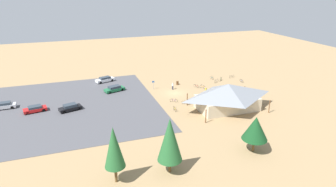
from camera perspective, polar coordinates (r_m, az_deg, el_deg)
name	(u,v)px	position (r m, az deg, el deg)	size (l,w,h in m)	color
ground	(175,93)	(67.55, 1.34, 0.05)	(160.00, 160.00, 0.00)	#9E7F56
parking_lot_asphalt	(50,109)	(63.58, -22.11, -2.84)	(43.35, 35.86, 0.05)	#4C4C51
bike_pavilion	(228,95)	(59.16, 11.60, -0.33)	(14.08, 9.10, 5.31)	beige
trash_bin	(177,83)	(73.34, 1.85, 2.08)	(0.60, 0.60, 0.90)	brown
lot_sign	(153,84)	(69.81, -2.90, 1.94)	(0.56, 0.08, 2.20)	#99999E
pine_far_west	(114,147)	(36.58, -10.55, -10.33)	(2.61, 2.61, 7.78)	brown
pine_far_east	(255,128)	(44.74, 16.76, -6.53)	(3.79, 3.79, 5.68)	brown
pine_east	(170,140)	(37.86, 0.36, -9.03)	(3.30, 3.30, 7.89)	brown
bicycle_blue_back_row	(241,81)	(77.47, 14.20, 2.41)	(0.48, 1.80, 0.82)	black
bicycle_red_edge_south	(196,86)	(71.51, 5.56, 1.44)	(0.81, 1.54, 0.82)	black
bicycle_white_yard_front	(186,102)	(61.32, 3.49, -1.77)	(1.58, 0.85, 0.85)	black
bicycle_teal_lone_west	(212,78)	(78.57, 8.57, 3.06)	(0.48, 1.65, 0.82)	black
bicycle_silver_mid_cluster	(216,81)	(75.96, 9.44, 2.40)	(1.61, 0.77, 0.87)	black
bicycle_purple_yard_center	(174,100)	(62.36, 1.13, -1.37)	(1.48, 0.93, 0.78)	black
bicycle_green_yard_left	(221,79)	(77.63, 10.32, 2.76)	(1.20, 1.36, 0.90)	black
bicycle_black_front_row	(232,76)	(80.85, 12.39, 3.29)	(1.71, 0.48, 0.80)	black
bicycle_yellow_near_porch	(175,109)	(58.05, 1.33, -3.05)	(0.48, 1.70, 0.91)	black
bicycle_orange_edge_north	(203,87)	(71.00, 6.82, 1.27)	(0.78, 1.70, 0.90)	black
car_green_near_entry	(114,89)	(69.51, -10.45, 0.94)	(5.08, 3.23, 1.37)	#1E6B3D
car_black_end_stall	(70,107)	(61.08, -18.62, -2.61)	(4.63, 2.89, 1.37)	black
car_white_aisle_side	(105,79)	(76.88, -12.25, 2.71)	(5.09, 3.14, 1.35)	white
car_red_front_row	(35,109)	(63.10, -24.62, -2.75)	(4.57, 2.62, 1.23)	red
car_silver_far_end	(4,106)	(67.46, -29.42, -2.07)	(4.34, 1.92, 1.37)	#BCBCC1
visitor_at_bikes	(206,90)	(67.26, 7.42, 0.60)	(0.36, 0.36, 1.71)	#2D3347
visitor_near_lot	(173,86)	(69.74, 0.92, 1.52)	(0.36, 0.36, 1.75)	#2D3347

